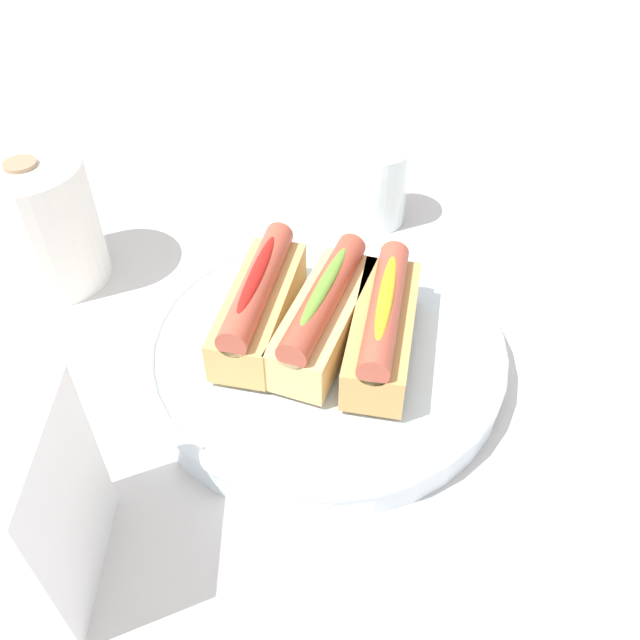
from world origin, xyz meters
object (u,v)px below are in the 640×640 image
object	(u,v)px
serving_bowl	(320,349)
hotdog_front	(383,325)
hotdog_side	(259,302)
hotdog_back	(320,313)
napkin_box	(40,512)
paper_towel_roll	(41,224)
water_glass	(377,187)

from	to	relation	value
serving_bowl	hotdog_front	bearing A→B (deg)	-96.10
serving_bowl	hotdog_side	size ratio (longest dim) A/B	2.12
serving_bowl	hotdog_back	size ratio (longest dim) A/B	2.06
hotdog_back	napkin_box	xyz separation A→B (m)	(-0.22, 0.14, 0.01)
paper_towel_roll	napkin_box	xyz separation A→B (m)	(-0.30, -0.15, 0.01)
hotdog_back	napkin_box	world-z (taller)	napkin_box
hotdog_front	paper_towel_roll	xyz separation A→B (m)	(0.09, 0.35, 0.00)
hotdog_back	hotdog_side	distance (m)	0.06
paper_towel_roll	hotdog_back	bearing A→B (deg)	-105.21
serving_bowl	hotdog_side	world-z (taller)	hotdog_side
hotdog_back	hotdog_side	bearing A→B (deg)	83.90
hotdog_back	water_glass	world-z (taller)	hotdog_back
serving_bowl	hotdog_front	xyz separation A→B (m)	(-0.01, -0.05, 0.04)
hotdog_back	paper_towel_roll	size ratio (longest dim) A/B	1.17
hotdog_front	water_glass	size ratio (longest dim) A/B	1.68
serving_bowl	napkin_box	xyz separation A→B (m)	(-0.22, 0.14, 0.06)
napkin_box	paper_towel_roll	bearing A→B (deg)	16.41
hotdog_front	napkin_box	xyz separation A→B (m)	(-0.22, 0.20, 0.01)
hotdog_side	napkin_box	world-z (taller)	napkin_box
serving_bowl	hotdog_back	bearing A→B (deg)	-153.43
hotdog_front	hotdog_side	world-z (taller)	same
hotdog_front	hotdog_back	xyz separation A→B (m)	(0.01, 0.05, 0.00)
serving_bowl	napkin_box	size ratio (longest dim) A/B	2.15
water_glass	paper_towel_roll	bearing A→B (deg)	116.37
serving_bowl	hotdog_side	distance (m)	0.07
serving_bowl	paper_towel_roll	size ratio (longest dim) A/B	2.41
hotdog_back	serving_bowl	bearing A→B (deg)	26.57
hotdog_back	water_glass	size ratio (longest dim) A/B	1.74
serving_bowl	water_glass	bearing A→B (deg)	-6.32
serving_bowl	hotdog_back	xyz separation A→B (m)	(-0.00, -0.00, 0.04)
hotdog_back	water_glass	bearing A→B (deg)	-6.32
hotdog_back	paper_towel_roll	distance (m)	0.30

